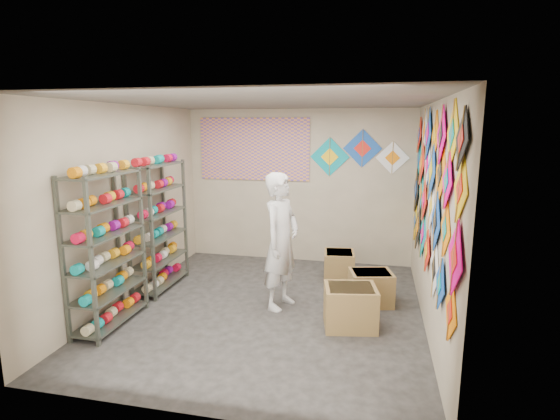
% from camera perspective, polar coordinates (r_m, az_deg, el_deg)
% --- Properties ---
extents(ground, '(4.50, 4.50, 0.00)m').
position_cam_1_polar(ground, '(6.00, -1.59, -12.79)').
color(ground, black).
extents(room_walls, '(4.50, 4.50, 4.50)m').
position_cam_1_polar(room_walls, '(5.54, -1.68, 2.96)').
color(room_walls, tan).
rests_on(room_walls, ground).
extents(shelf_rack_front, '(0.40, 1.10, 1.90)m').
position_cam_1_polar(shelf_rack_front, '(5.65, -21.74, -4.89)').
color(shelf_rack_front, '#4C5147').
rests_on(shelf_rack_front, ground).
extents(shelf_rack_back, '(0.40, 1.10, 1.90)m').
position_cam_1_polar(shelf_rack_back, '(6.72, -15.57, -2.03)').
color(shelf_rack_back, '#4C5147').
rests_on(shelf_rack_back, ground).
extents(string_spools, '(0.12, 2.36, 0.12)m').
position_cam_1_polar(string_spools, '(6.15, -18.43, -2.48)').
color(string_spools, red).
rests_on(string_spools, ground).
extents(kite_wall_display, '(0.06, 4.31, 2.08)m').
position_cam_1_polar(kite_wall_display, '(5.51, 18.99, 2.48)').
color(kite_wall_display, orange).
rests_on(kite_wall_display, room_walls).
extents(back_wall_kites, '(1.67, 0.02, 0.82)m').
position_cam_1_polar(back_wall_kites, '(7.58, 10.06, 7.20)').
color(back_wall_kites, '#04919E').
rests_on(back_wall_kites, room_walls).
extents(poster, '(2.00, 0.01, 1.10)m').
position_cam_1_polar(poster, '(7.86, -3.41, 7.94)').
color(poster, '#69479A').
rests_on(poster, room_walls).
extents(shopkeeper, '(0.92, 0.82, 1.82)m').
position_cam_1_polar(shopkeeper, '(5.79, 0.15, -4.08)').
color(shopkeeper, silver).
rests_on(shopkeeper, ground).
extents(carton_a, '(0.70, 0.61, 0.51)m').
position_cam_1_polar(carton_a, '(5.48, 9.16, -12.39)').
color(carton_a, olive).
rests_on(carton_a, ground).
extents(carton_b, '(0.65, 0.58, 0.46)m').
position_cam_1_polar(carton_b, '(6.20, 11.77, -9.92)').
color(carton_b, olive).
rests_on(carton_b, ground).
extents(carton_c, '(0.52, 0.56, 0.45)m').
position_cam_1_polar(carton_c, '(7.06, 7.70, -7.20)').
color(carton_c, olive).
rests_on(carton_c, ground).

